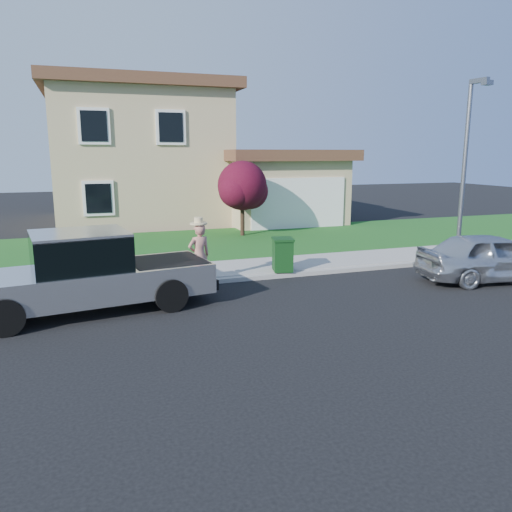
{
  "coord_description": "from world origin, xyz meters",
  "views": [
    {
      "loc": [
        -2.81,
        -9.99,
        3.5
      ],
      "look_at": [
        0.82,
        0.52,
        1.2
      ],
      "focal_mm": 35.0,
      "sensor_mm": 36.0,
      "label": 1
    }
  ],
  "objects": [
    {
      "name": "ground",
      "position": [
        0.0,
        0.0,
        0.0
      ],
      "size": [
        80.0,
        80.0,
        0.0
      ],
      "primitive_type": "plane",
      "color": "black",
      "rests_on": "ground"
    },
    {
      "name": "ornamental_tree",
      "position": [
        3.46,
        9.82,
        2.08
      ],
      "size": [
        2.26,
        2.04,
        3.1
      ],
      "color": "black",
      "rests_on": "lawn"
    },
    {
      "name": "house",
      "position": [
        1.31,
        16.38,
        3.17
      ],
      "size": [
        14.0,
        11.3,
        6.85
      ],
      "color": "tan",
      "rests_on": "ground"
    },
    {
      "name": "pickup_truck",
      "position": [
        -2.84,
        1.44,
        0.85
      ],
      "size": [
        5.74,
        2.64,
        1.82
      ],
      "rotation": [
        0.0,
        0.0,
        0.14
      ],
      "color": "black",
      "rests_on": "ground"
    },
    {
      "name": "lawn",
      "position": [
        1.0,
        8.5,
        0.05
      ],
      "size": [
        40.0,
        7.0,
        0.1
      ],
      "primitive_type": "cube",
      "color": "#164F1B",
      "rests_on": "ground"
    },
    {
      "name": "sedan",
      "position": [
        7.73,
        0.63,
        0.68
      ],
      "size": [
        4.21,
        2.2,
        1.37
      ],
      "primitive_type": "imported",
      "rotation": [
        0.0,
        0.0,
        1.42
      ],
      "color": "#BABDC2",
      "rests_on": "ground"
    },
    {
      "name": "street_lamp",
      "position": [
        7.88,
        2.04,
        3.17
      ],
      "size": [
        0.29,
        0.72,
        5.56
      ],
      "rotation": [
        0.0,
        0.0,
        0.11
      ],
      "color": "slate",
      "rests_on": "ground"
    },
    {
      "name": "curb",
      "position": [
        1.0,
        2.9,
        0.06
      ],
      "size": [
        40.0,
        0.2,
        0.12
      ],
      "primitive_type": "cube",
      "color": "gray",
      "rests_on": "ground"
    },
    {
      "name": "woman",
      "position": [
        -0.02,
        2.69,
        0.88
      ],
      "size": [
        0.69,
        0.54,
        1.86
      ],
      "rotation": [
        0.0,
        0.0,
        3.37
      ],
      "color": "tan",
      "rests_on": "ground"
    },
    {
      "name": "trash_bin",
      "position": [
        2.53,
        3.1,
        0.63
      ],
      "size": [
        0.72,
        0.79,
        0.96
      ],
      "rotation": [
        0.0,
        0.0,
        -0.22
      ],
      "color": "black",
      "rests_on": "sidewalk"
    },
    {
      "name": "sidewalk",
      "position": [
        1.0,
        4.0,
        0.07
      ],
      "size": [
        40.0,
        2.0,
        0.15
      ],
      "primitive_type": "cube",
      "color": "gray",
      "rests_on": "ground"
    }
  ]
}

